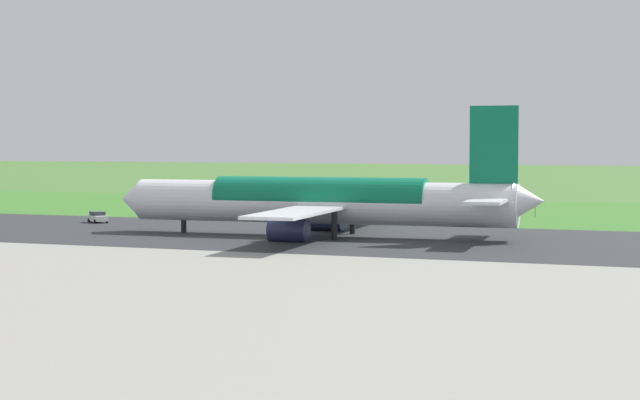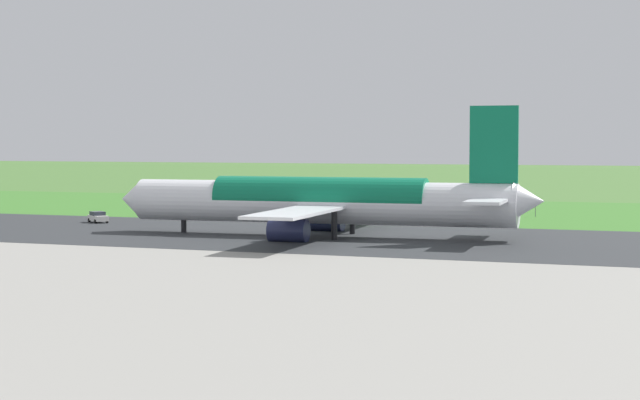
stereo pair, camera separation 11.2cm
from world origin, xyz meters
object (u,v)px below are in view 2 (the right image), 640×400
airliner_main (323,201)px  no_stopping_sign (535,207)px  service_car_followme (98,217)px  traffic_cone_orange (508,214)px

airliner_main → no_stopping_sign: (-19.72, -41.96, -2.86)m
service_car_followme → traffic_cone_orange: size_ratio=7.98×
no_stopping_sign → traffic_cone_orange: no_stopping_sign is taller
airliner_main → traffic_cone_orange: size_ratio=98.38×
airliner_main → traffic_cone_orange: 46.06m
airliner_main → no_stopping_sign: 46.45m
traffic_cone_orange → no_stopping_sign: bearing=163.7°
airliner_main → service_car_followme: 38.90m
traffic_cone_orange → service_car_followme: bearing=32.7°
airliner_main → traffic_cone_orange: airliner_main is taller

